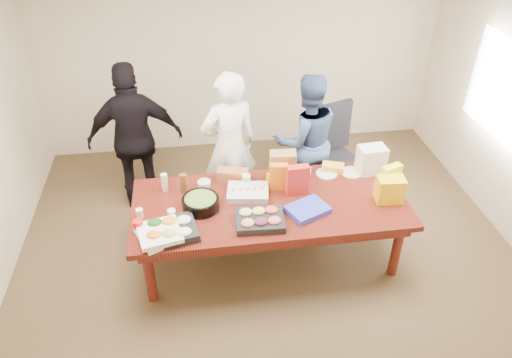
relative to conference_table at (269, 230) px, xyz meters
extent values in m
cube|color=#47301E|center=(0.00, 0.00, -0.39)|extent=(5.50, 5.00, 0.02)
cube|color=white|center=(0.00, 0.00, 2.33)|extent=(5.50, 5.00, 0.02)
cube|color=beige|center=(0.00, 2.50, 0.98)|extent=(5.50, 0.04, 2.70)
cube|color=white|center=(2.72, 0.60, 1.12)|extent=(0.03, 1.40, 1.10)
cube|color=beige|center=(2.68, 0.60, 1.12)|extent=(0.04, 1.36, 1.00)
cube|color=#4C1C0F|center=(0.00, 0.00, 0.00)|extent=(2.80, 1.20, 0.75)
cube|color=black|center=(0.99, 0.98, 0.21)|extent=(0.75, 0.75, 1.16)
imported|color=white|center=(-0.32, 0.89, 0.53)|extent=(0.76, 0.60, 1.82)
imported|color=#374F7B|center=(0.61, 1.01, 0.46)|extent=(0.87, 0.71, 1.68)
imported|color=black|center=(-1.39, 1.19, 0.55)|extent=(1.12, 0.53, 1.86)
cube|color=black|center=(-1.01, -0.36, 0.41)|extent=(0.56, 0.47, 0.08)
cube|color=black|center=(-0.15, -0.31, 0.41)|extent=(0.48, 0.39, 0.07)
cube|color=silver|center=(-0.21, 0.14, 0.41)|extent=(0.47, 0.38, 0.07)
cylinder|color=black|center=(-0.70, 0.00, 0.44)|extent=(0.38, 0.38, 0.12)
cube|color=#333BC9|center=(0.34, -0.21, 0.40)|extent=(0.47, 0.43, 0.06)
cube|color=red|center=(0.30, 0.11, 0.54)|extent=(0.23, 0.10, 0.33)
cube|color=#F0FF1B|center=(1.26, -0.01, 0.54)|extent=(0.23, 0.16, 0.32)
cube|color=orange|center=(0.13, 0.22, 0.52)|extent=(0.20, 0.11, 0.30)
cylinder|color=silver|center=(-0.20, 0.31, 0.45)|extent=(0.10, 0.10, 0.14)
cylinder|color=#F59E00|center=(0.03, 0.27, 0.45)|extent=(0.07, 0.07, 0.16)
cylinder|color=brown|center=(-0.86, 0.30, 0.48)|extent=(0.08, 0.08, 0.22)
cylinder|color=beige|center=(-1.06, 0.36, 0.48)|extent=(0.08, 0.08, 0.20)
cube|color=gold|center=(0.79, 0.46, 0.41)|extent=(0.27, 0.22, 0.08)
cube|color=#A3582E|center=(-0.34, 0.44, 0.44)|extent=(0.36, 0.23, 0.13)
cube|color=#976A3F|center=(0.19, 0.35, 0.55)|extent=(0.29, 0.18, 0.36)
cylinder|color=red|center=(-1.30, -0.27, 0.44)|extent=(0.11, 0.11, 0.12)
cylinder|color=white|center=(-0.99, -0.14, 0.43)|extent=(0.08, 0.08, 0.11)
cylinder|color=white|center=(-1.30, -0.06, 0.42)|extent=(0.09, 0.09, 0.10)
cube|color=white|center=(-1.10, -0.37, 0.40)|extent=(0.50, 0.50, 0.04)
cube|color=white|center=(-1.10, -0.40, 0.44)|extent=(0.45, 0.45, 0.04)
cylinder|color=#E9E8CB|center=(0.99, 0.39, 0.38)|extent=(0.24, 0.24, 0.01)
cylinder|color=silver|center=(0.71, 0.40, 0.38)|extent=(0.30, 0.30, 0.01)
cylinder|color=white|center=(0.46, 0.46, 0.41)|extent=(0.17, 0.17, 0.06)
cylinder|color=beige|center=(-0.65, 0.38, 0.40)|extent=(0.15, 0.15, 0.06)
cube|color=white|center=(1.19, 0.39, 0.53)|extent=(0.31, 0.23, 0.31)
cube|color=yellow|center=(1.21, -0.14, 0.51)|extent=(0.28, 0.21, 0.27)
camera|label=1|loc=(-0.70, -3.87, 3.42)|focal=34.08mm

